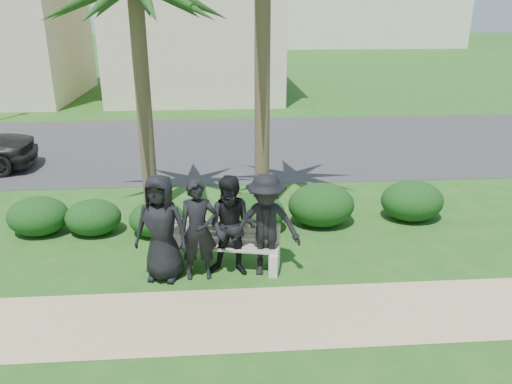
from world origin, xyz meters
TOP-DOWN VIEW (x-y plane):
  - ground at (0.00, 0.00)m, footprint 160.00×160.00m
  - footpath at (0.00, -1.80)m, footprint 30.00×1.60m
  - asphalt_street at (0.00, 8.00)m, footprint 160.00×8.00m
  - stucco_bldg_right at (-1.00, 18.00)m, footprint 8.40×8.40m
  - park_bench at (-0.11, -0.22)m, footprint 2.30×0.95m
  - man_a at (-0.97, -0.52)m, footprint 1.00×0.78m
  - man_b at (-0.37, -0.56)m, footprint 0.65×0.45m
  - man_c at (0.18, -0.48)m, footprint 0.97×0.83m
  - man_d at (0.74, -0.51)m, footprint 1.23×0.82m
  - hedge_a at (-3.63, 1.43)m, footprint 1.19×0.99m
  - hedge_b at (-2.54, 1.34)m, footprint 1.10×0.91m
  - hedge_c at (-1.26, 1.18)m, footprint 1.10×0.91m
  - hedge_d at (0.66, 1.22)m, footprint 1.26×1.04m
  - hedge_e at (2.08, 1.46)m, footprint 1.38×1.14m
  - hedge_f at (4.06, 1.59)m, footprint 1.32×1.09m

SIDE VIEW (x-z plane):
  - ground at x=0.00m, z-range 0.00..0.00m
  - footpath at x=0.00m, z-range -0.01..0.01m
  - asphalt_street at x=0.00m, z-range -0.01..0.01m
  - park_bench at x=-0.11m, z-range -0.04..0.73m
  - hedge_c at x=-1.26m, z-range 0.00..0.72m
  - hedge_b at x=-2.54m, z-range 0.00..0.72m
  - hedge_a at x=-3.63m, z-range 0.00..0.78m
  - hedge_d at x=0.66m, z-range 0.00..0.82m
  - hedge_f at x=4.06m, z-range 0.00..0.86m
  - hedge_e at x=2.08m, z-range 0.00..0.90m
  - man_b at x=-0.37m, z-range 0.00..1.72m
  - man_c at x=0.18m, z-range 0.00..1.74m
  - man_d at x=0.74m, z-range 0.00..1.78m
  - man_a at x=-0.97m, z-range 0.00..1.81m
  - stucco_bldg_right at x=-1.00m, z-range 0.01..7.31m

